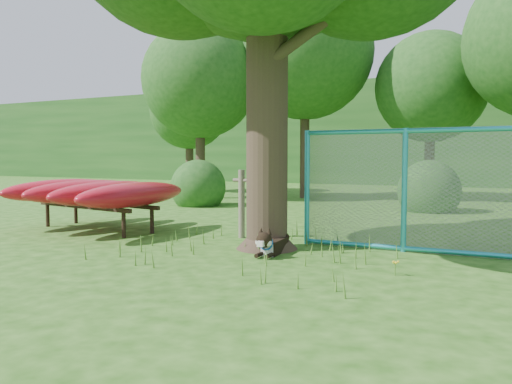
% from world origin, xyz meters
% --- Properties ---
extents(ground, '(80.00, 80.00, 0.00)m').
position_xyz_m(ground, '(0.00, 0.00, 0.00)').
color(ground, '#215310').
rests_on(ground, ground).
extents(wooden_post, '(0.36, 0.13, 1.34)m').
position_xyz_m(wooden_post, '(-0.67, 2.34, 0.71)').
color(wooden_post, '#665B4C').
rests_on(wooden_post, ground).
extents(kayak_rack, '(3.36, 3.59, 1.08)m').
position_xyz_m(kayak_rack, '(-3.99, 1.90, 0.82)').
color(kayak_rack, black).
rests_on(kayak_rack, ground).
extents(husky_dog, '(0.30, 1.09, 0.48)m').
position_xyz_m(husky_dog, '(0.56, 1.03, 0.17)').
color(husky_dog, black).
rests_on(husky_dog, ground).
extents(fence_section, '(3.53, 0.10, 3.43)m').
position_xyz_m(fence_section, '(2.43, 2.25, 1.03)').
color(fence_section, '#28A2BC').
rests_on(fence_section, ground).
extents(wildflower_clump, '(0.10, 0.09, 0.21)m').
position_xyz_m(wildflower_clump, '(2.64, 0.45, 0.17)').
color(wildflower_clump, '#52842B').
rests_on(wildflower_clump, ground).
extents(bg_tree_a, '(4.40, 4.40, 6.70)m').
position_xyz_m(bg_tree_a, '(-6.50, 10.00, 4.48)').
color(bg_tree_a, '#32251B').
rests_on(bg_tree_a, ground).
extents(bg_tree_b, '(5.20, 5.20, 8.22)m').
position_xyz_m(bg_tree_b, '(-3.00, 12.00, 5.61)').
color(bg_tree_b, '#32251B').
rests_on(bg_tree_b, ground).
extents(bg_tree_c, '(4.00, 4.00, 6.12)m').
position_xyz_m(bg_tree_c, '(1.50, 13.00, 4.11)').
color(bg_tree_c, '#32251B').
rests_on(bg_tree_c, ground).
extents(bg_tree_f, '(3.60, 3.60, 5.55)m').
position_xyz_m(bg_tree_f, '(-9.00, 13.00, 3.73)').
color(bg_tree_f, '#32251B').
rests_on(bg_tree_f, ground).
extents(shrub_left, '(1.80, 1.80, 1.80)m').
position_xyz_m(shrub_left, '(-5.00, 7.50, 0.00)').
color(shrub_left, '#1D4D19').
rests_on(shrub_left, ground).
extents(shrub_mid, '(1.80, 1.80, 1.80)m').
position_xyz_m(shrub_mid, '(2.00, 9.00, 0.00)').
color(shrub_mid, '#1D4D19').
rests_on(shrub_mid, ground).
extents(wooded_hillside, '(80.00, 12.00, 6.00)m').
position_xyz_m(wooded_hillside, '(0.00, 28.00, 3.00)').
color(wooded_hillside, '#1D4D19').
rests_on(wooded_hillside, ground).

